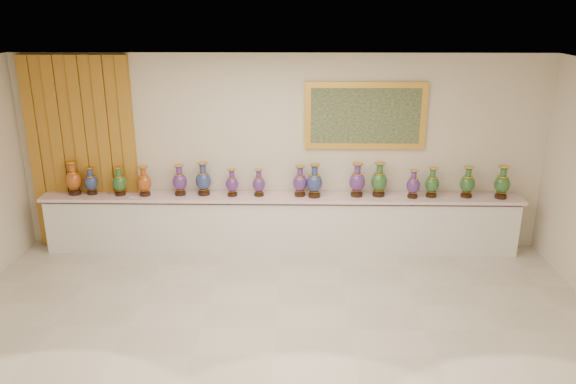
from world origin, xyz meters
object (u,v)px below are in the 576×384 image
object	(u,v)px
vase_0	(73,180)
vase_1	(91,182)
counter	(281,224)
vase_2	(119,183)

from	to	relation	value
vase_0	vase_1	xyz separation A→B (m)	(0.26, 0.01, -0.04)
counter	vase_0	world-z (taller)	vase_0
vase_1	vase_0	bearing A→B (deg)	-177.95
counter	vase_2	xyz separation A→B (m)	(-2.45, -0.03, 0.66)
counter	vase_2	distance (m)	2.54
counter	vase_1	distance (m)	2.97
vase_0	vase_2	xyz separation A→B (m)	(0.71, -0.03, -0.03)
counter	vase_1	bearing A→B (deg)	179.82
vase_0	vase_1	size ratio (longest dim) A/B	1.22
counter	vase_0	bearing A→B (deg)	-180.00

